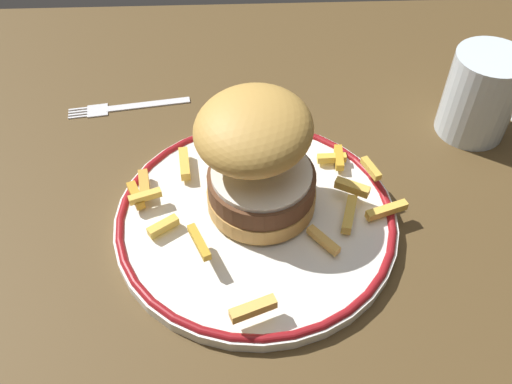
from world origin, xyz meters
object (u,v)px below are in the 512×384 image
at_px(dinner_plate, 256,218).
at_px(fork, 126,107).
at_px(burger, 257,157).
at_px(water_glass, 479,99).

height_order(dinner_plate, fork, dinner_plate).
distance_m(dinner_plate, fork, 0.24).
relative_size(burger, fork, 1.07).
relative_size(dinner_plate, burger, 1.77).
distance_m(dinner_plate, water_glass, 0.28).
bearing_deg(fork, burger, -48.07).
bearing_deg(burger, dinner_plate, -95.14).
distance_m(burger, water_glass, 0.27).
xyz_separation_m(water_glass, fork, (-0.40, 0.05, -0.04)).
bearing_deg(dinner_plate, water_glass, 27.67).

